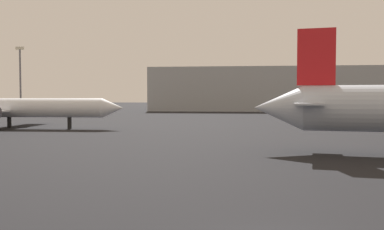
# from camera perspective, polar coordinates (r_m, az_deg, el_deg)

# --- Properties ---
(airplane_on_taxiway) EXTENTS (33.88, 25.60, 9.16)m
(airplane_on_taxiway) POSITION_cam_1_polar(r_m,az_deg,el_deg) (68.74, -23.26, 0.89)
(airplane_on_taxiway) COLOR silver
(airplane_on_taxiway) RESTS_ON ground_plane
(airplane_distant) EXTENTS (28.13, 21.42, 9.08)m
(airplane_distant) POSITION_cam_1_polar(r_m,az_deg,el_deg) (78.37, 23.43, 0.94)
(airplane_distant) COLOR white
(airplane_distant) RESTS_ON ground_plane
(light_mast_left) EXTENTS (2.40, 0.50, 18.59)m
(light_mast_left) POSITION_cam_1_polar(r_m,az_deg,el_deg) (128.81, -22.00, 4.91)
(light_mast_left) COLOR slate
(light_mast_left) RESTS_ON ground_plane
(terminal_building) EXTENTS (99.78, 26.95, 13.98)m
(terminal_building) POSITION_cam_1_polar(r_m,az_deg,el_deg) (146.16, 14.70, 3.32)
(terminal_building) COLOR #999EA3
(terminal_building) RESTS_ON ground_plane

